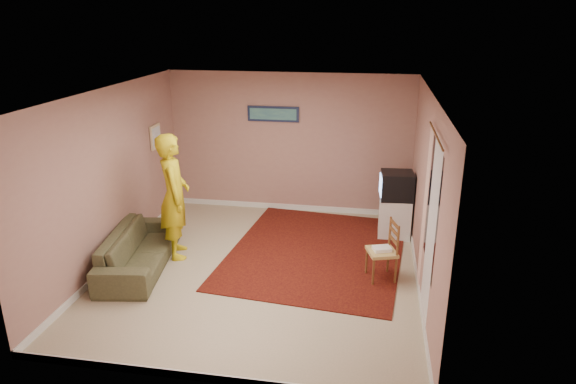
% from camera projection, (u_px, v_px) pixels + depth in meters
% --- Properties ---
extents(ground, '(5.00, 5.00, 0.00)m').
position_uv_depth(ground, '(262.00, 269.00, 7.59)').
color(ground, tan).
rests_on(ground, ground).
extents(wall_back, '(4.50, 0.02, 2.60)m').
position_uv_depth(wall_back, '(290.00, 144.00, 9.49)').
color(wall_back, '#A07669').
rests_on(wall_back, ground).
extents(wall_front, '(4.50, 0.02, 2.60)m').
position_uv_depth(wall_front, '(203.00, 269.00, 4.84)').
color(wall_front, '#A07669').
rests_on(wall_front, ground).
extents(wall_left, '(0.02, 5.00, 2.60)m').
position_uv_depth(wall_left, '(110.00, 178.00, 7.52)').
color(wall_left, '#A07669').
rests_on(wall_left, ground).
extents(wall_right, '(0.02, 5.00, 2.60)m').
position_uv_depth(wall_right, '(426.00, 195.00, 6.81)').
color(wall_right, '#A07669').
rests_on(wall_right, ground).
extents(ceiling, '(4.50, 5.00, 0.02)m').
position_uv_depth(ceiling, '(258.00, 92.00, 6.73)').
color(ceiling, white).
rests_on(ceiling, wall_back).
extents(baseboard_back, '(4.50, 0.02, 0.10)m').
position_uv_depth(baseboard_back, '(289.00, 207.00, 9.89)').
color(baseboard_back, silver).
rests_on(baseboard_back, ground).
extents(baseboard_front, '(4.50, 0.02, 0.10)m').
position_uv_depth(baseboard_front, '(210.00, 378.00, 5.26)').
color(baseboard_front, silver).
rests_on(baseboard_front, ground).
extents(baseboard_left, '(0.02, 5.00, 0.10)m').
position_uv_depth(baseboard_left, '(120.00, 255.00, 7.93)').
color(baseboard_left, silver).
rests_on(baseboard_left, ground).
extents(baseboard_right, '(0.02, 5.00, 0.10)m').
position_uv_depth(baseboard_right, '(417.00, 279.00, 7.22)').
color(baseboard_right, silver).
rests_on(baseboard_right, ground).
extents(window, '(0.01, 1.10, 1.50)m').
position_uv_depth(window, '(433.00, 209.00, 5.92)').
color(window, black).
rests_on(window, wall_right).
extents(curtain_sheer, '(0.01, 0.75, 2.10)m').
position_uv_depth(curtain_sheer, '(431.00, 230.00, 5.85)').
color(curtain_sheer, silver).
rests_on(curtain_sheer, wall_right).
extents(curtain_floral, '(0.01, 0.35, 2.10)m').
position_uv_depth(curtain_floral, '(425.00, 208.00, 6.50)').
color(curtain_floral, white).
rests_on(curtain_floral, wall_right).
extents(curtain_rod, '(0.02, 1.40, 0.02)m').
position_uv_depth(curtain_rod, '(436.00, 135.00, 5.64)').
color(curtain_rod, brown).
rests_on(curtain_rod, wall_right).
extents(picture_back, '(0.95, 0.04, 0.28)m').
position_uv_depth(picture_back, '(273.00, 114.00, 9.32)').
color(picture_back, '#151D3B').
rests_on(picture_back, wall_back).
extents(picture_left, '(0.04, 0.38, 0.42)m').
position_uv_depth(picture_left, '(156.00, 137.00, 8.92)').
color(picture_left, beige).
rests_on(picture_left, wall_left).
extents(area_rug, '(2.94, 3.53, 0.02)m').
position_uv_depth(area_rug, '(316.00, 252.00, 8.13)').
color(area_rug, black).
rests_on(area_rug, ground).
extents(tv_cabinet, '(0.53, 0.48, 0.67)m').
position_uv_depth(tv_cabinet, '(395.00, 217.00, 8.64)').
color(tv_cabinet, silver).
rests_on(tv_cabinet, ground).
extents(crt_tv, '(0.56, 0.51, 0.45)m').
position_uv_depth(crt_tv, '(397.00, 186.00, 8.45)').
color(crt_tv, black).
rests_on(crt_tv, tv_cabinet).
extents(chair_a, '(0.52, 0.50, 0.53)m').
position_uv_depth(chair_a, '(397.00, 202.00, 8.57)').
color(chair_a, tan).
rests_on(chair_a, ground).
extents(dvd_player, '(0.38, 0.31, 0.06)m').
position_uv_depth(dvd_player, '(397.00, 206.00, 8.59)').
color(dvd_player, silver).
rests_on(dvd_player, chair_a).
extents(blue_throw, '(0.36, 0.04, 0.37)m').
position_uv_depth(blue_throw, '(398.00, 188.00, 8.68)').
color(blue_throw, '#91AEEE').
rests_on(blue_throw, chair_a).
extents(chair_b, '(0.48, 0.49, 0.48)m').
position_uv_depth(chair_b, '(382.00, 245.00, 7.15)').
color(chair_b, tan).
rests_on(chair_b, ground).
extents(game_console, '(0.29, 0.25, 0.05)m').
position_uv_depth(game_console, '(382.00, 249.00, 7.17)').
color(game_console, white).
rests_on(game_console, chair_b).
extents(sofa, '(1.06, 2.07, 0.58)m').
position_uv_depth(sofa, '(139.00, 250.00, 7.56)').
color(sofa, '#4B4B2D').
rests_on(sofa, ground).
extents(person, '(0.70, 0.83, 1.94)m').
position_uv_depth(person, '(174.00, 196.00, 7.75)').
color(person, gold).
rests_on(person, ground).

